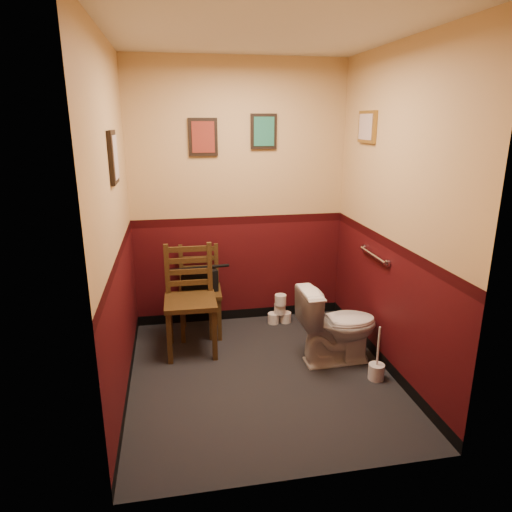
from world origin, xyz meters
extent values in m
cube|color=black|center=(0.00, 0.00, 0.00)|extent=(2.20, 2.40, 0.00)
cube|color=silver|center=(0.00, 0.00, 2.70)|extent=(2.20, 2.40, 0.00)
cube|color=#3C0A0D|center=(0.00, 1.20, 1.35)|extent=(2.20, 0.00, 2.70)
cube|color=#3C0A0D|center=(0.00, -1.20, 1.35)|extent=(2.20, 0.00, 2.70)
cube|color=#3C0A0D|center=(-1.10, 0.00, 1.35)|extent=(0.00, 2.40, 2.70)
cube|color=#3C0A0D|center=(1.10, 0.00, 1.35)|extent=(0.00, 2.40, 2.70)
cylinder|color=silver|center=(1.07, 0.25, 0.95)|extent=(0.03, 0.50, 0.03)
cylinder|color=silver|center=(1.09, 0.00, 0.95)|extent=(0.02, 0.06, 0.06)
cylinder|color=silver|center=(1.09, 0.50, 0.95)|extent=(0.02, 0.06, 0.06)
cube|color=black|center=(-0.35, 1.18, 1.95)|extent=(0.28, 0.03, 0.36)
cube|color=maroon|center=(-0.35, 1.17, 1.95)|extent=(0.22, 0.01, 0.30)
cube|color=black|center=(0.25, 1.18, 2.00)|extent=(0.26, 0.03, 0.34)
cube|color=#226F58|center=(0.25, 1.17, 2.00)|extent=(0.20, 0.01, 0.28)
cube|color=black|center=(-1.08, 0.10, 1.85)|extent=(0.03, 0.30, 0.38)
cube|color=#BA9F92|center=(-1.07, 0.10, 1.85)|extent=(0.01, 0.24, 0.31)
cube|color=olive|center=(1.08, 0.60, 2.05)|extent=(0.03, 0.34, 0.28)
cube|color=#BA9F92|center=(1.07, 0.60, 2.05)|extent=(0.01, 0.28, 0.22)
imported|color=white|center=(0.72, 0.13, 0.35)|extent=(0.73, 0.42, 0.70)
cylinder|color=silver|center=(0.95, -0.23, 0.07)|extent=(0.13, 0.13, 0.13)
cylinder|color=silver|center=(0.95, -0.23, 0.29)|extent=(0.02, 0.02, 0.38)
cube|color=#4D3317|center=(-0.56, 0.55, 0.50)|extent=(0.48, 0.48, 0.04)
cube|color=#4D3317|center=(-0.77, 0.35, 0.25)|extent=(0.05, 0.05, 0.50)
cube|color=#4D3317|center=(-0.76, 0.75, 0.25)|extent=(0.05, 0.05, 0.50)
cube|color=#4D3317|center=(-0.36, 0.35, 0.25)|extent=(0.05, 0.05, 0.50)
cube|color=#4D3317|center=(-0.36, 0.75, 0.25)|extent=(0.05, 0.05, 0.50)
cube|color=#4D3317|center=(-0.76, 0.76, 0.75)|extent=(0.05, 0.04, 0.50)
cube|color=#4D3317|center=(-0.36, 0.75, 0.75)|extent=(0.05, 0.04, 0.50)
cube|color=#4D3317|center=(-0.56, 0.76, 0.61)|extent=(0.38, 0.03, 0.05)
cube|color=#4D3317|center=(-0.56, 0.76, 0.73)|extent=(0.38, 0.03, 0.05)
cube|color=#4D3317|center=(-0.56, 0.76, 0.84)|extent=(0.38, 0.03, 0.05)
cube|color=#4D3317|center=(-0.56, 0.76, 0.95)|extent=(0.38, 0.03, 0.05)
cube|color=#4D3317|center=(-0.45, 0.91, 0.45)|extent=(0.44, 0.44, 0.04)
cube|color=#4D3317|center=(-0.64, 0.74, 0.22)|extent=(0.04, 0.04, 0.45)
cube|color=#4D3317|center=(-0.62, 1.10, 0.22)|extent=(0.04, 0.04, 0.45)
cube|color=#4D3317|center=(-0.28, 0.72, 0.22)|extent=(0.04, 0.04, 0.45)
cube|color=#4D3317|center=(-0.26, 1.08, 0.22)|extent=(0.04, 0.04, 0.45)
cube|color=#4D3317|center=(-0.62, 1.10, 0.67)|extent=(0.04, 0.04, 0.45)
cube|color=#4D3317|center=(-0.26, 1.09, 0.67)|extent=(0.04, 0.04, 0.45)
cube|color=#4D3317|center=(-0.44, 1.10, 0.55)|extent=(0.34, 0.04, 0.04)
cube|color=#4D3317|center=(-0.44, 1.10, 0.65)|extent=(0.34, 0.04, 0.04)
cube|color=#4D3317|center=(-0.44, 1.10, 0.75)|extent=(0.34, 0.04, 0.04)
cube|color=#4D3317|center=(-0.44, 1.10, 0.85)|extent=(0.34, 0.04, 0.04)
cube|color=black|center=(-0.45, 0.91, 0.58)|extent=(0.36, 0.21, 0.22)
cylinder|color=black|center=(-0.45, 0.91, 0.71)|extent=(0.30, 0.07, 0.03)
cylinder|color=silver|center=(0.33, 1.01, 0.06)|extent=(0.12, 0.12, 0.11)
cylinder|color=silver|center=(0.47, 1.01, 0.06)|extent=(0.12, 0.12, 0.11)
cylinder|color=silver|center=(0.40, 1.00, 0.17)|extent=(0.12, 0.12, 0.11)
cylinder|color=silver|center=(0.40, 0.98, 0.28)|extent=(0.12, 0.12, 0.11)
camera|label=1|loc=(-0.68, -3.40, 2.11)|focal=32.00mm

